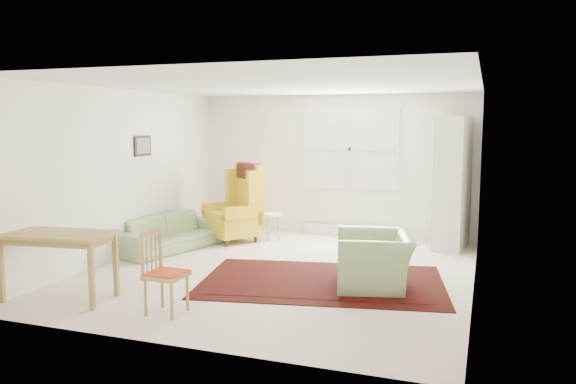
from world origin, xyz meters
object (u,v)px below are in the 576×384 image
(armchair, at_px, (374,255))
(desk, at_px, (59,266))
(stool, at_px, (272,227))
(sofa, at_px, (170,226))
(wingback_chair, at_px, (232,203))
(coffee_table, at_px, (369,268))
(desk_chair, at_px, (166,273))
(cabinet, at_px, (453,183))

(armchair, xyz_separation_m, desk, (-3.28, -1.70, -0.01))
(armchair, relative_size, stool, 2.22)
(armchair, bearing_deg, stool, -149.15)
(stool, bearing_deg, sofa, -134.89)
(wingback_chair, bearing_deg, coffee_table, 0.85)
(sofa, xyz_separation_m, desk_chair, (1.56, -2.64, 0.06))
(coffee_table, xyz_separation_m, desk, (-3.20, -1.81, 0.19))
(stool, height_order, desk_chair, desk_chair)
(stool, xyz_separation_m, cabinet, (2.95, 0.37, 0.82))
(sofa, height_order, cabinet, cabinet)
(armchair, height_order, cabinet, cabinet)
(armchair, distance_m, wingback_chair, 3.33)
(armchair, xyz_separation_m, coffee_table, (-0.09, 0.11, -0.20))
(sofa, distance_m, desk_chair, 3.07)
(stool, xyz_separation_m, desk_chair, (0.32, -3.89, 0.21))
(stool, height_order, cabinet, cabinet)
(sofa, relative_size, armchair, 1.85)
(armchair, xyz_separation_m, cabinet, (0.76, 2.55, 0.65))
(wingback_chair, bearing_deg, cabinet, 44.93)
(coffee_table, relative_size, cabinet, 0.23)
(desk_chair, bearing_deg, coffee_table, -43.79)
(desk_chair, bearing_deg, cabinet, -31.12)
(desk, bearing_deg, cabinet, 46.39)
(sofa, xyz_separation_m, wingback_chair, (0.66, 0.89, 0.29))
(wingback_chair, bearing_deg, stool, 64.76)
(armchair, relative_size, desk, 0.84)
(stool, bearing_deg, armchair, -44.85)
(armchair, bearing_deg, cabinet, 149.04)
(sofa, distance_m, coffee_table, 3.45)
(coffee_table, height_order, cabinet, cabinet)
(wingback_chair, relative_size, cabinet, 0.63)
(stool, bearing_deg, desk_chair, -85.35)
(stool, bearing_deg, wingback_chair, -148.58)
(wingback_chair, distance_m, coffee_table, 3.22)
(cabinet, height_order, desk, cabinet)
(coffee_table, distance_m, cabinet, 2.72)
(desk, bearing_deg, coffee_table, 29.53)
(armchair, distance_m, stool, 3.10)
(wingback_chair, bearing_deg, armchair, 0.03)
(armchair, relative_size, wingback_chair, 0.77)
(stool, bearing_deg, cabinet, 7.11)
(wingback_chair, distance_m, desk_chair, 3.65)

